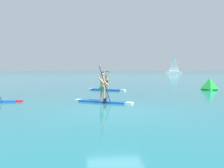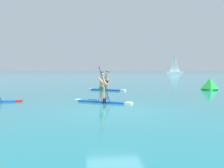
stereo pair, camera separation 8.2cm
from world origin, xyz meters
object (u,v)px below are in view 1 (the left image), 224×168
paddleboarder_mid_center (103,96)px  paddleboarder_far_right (106,87)px  sailboat_right_horizon (174,71)px  race_marker_buoy (210,85)px

paddleboarder_mid_center → paddleboarder_far_right: 8.17m
paddleboarder_mid_center → sailboat_right_horizon: (32.09, 77.53, 0.48)m
paddleboarder_mid_center → race_marker_buoy: (10.03, 7.60, 0.09)m
paddleboarder_far_right → sailboat_right_horizon: size_ratio=0.45×
sailboat_right_horizon → paddleboarder_mid_center: bearing=89.4°
paddleboarder_mid_center → paddleboarder_far_right: paddleboarder_mid_center is taller
paddleboarder_far_right → sailboat_right_horizon: sailboat_right_horizon is taller
paddleboarder_far_right → sailboat_right_horizon: (31.10, 69.42, 0.54)m
paddleboarder_far_right → race_marker_buoy: (9.04, -0.51, 0.16)m
sailboat_right_horizon → race_marker_buoy: bearing=94.4°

